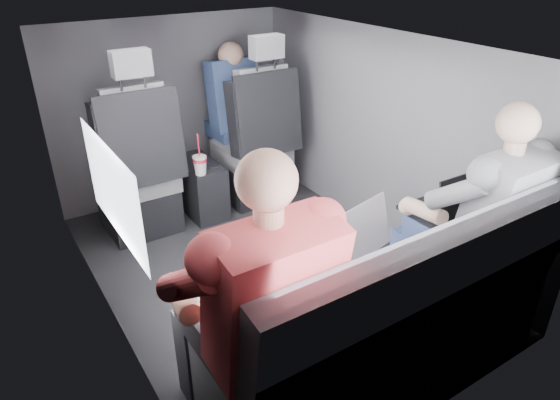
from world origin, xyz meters
TOP-DOWN VIEW (x-y plane):
  - floor at (0.00, 0.00)m, footprint 2.60×2.60m
  - ceiling at (0.00, 0.00)m, footprint 2.60×2.60m
  - panel_left at (-0.90, 0.00)m, footprint 0.02×2.60m
  - panel_right at (0.90, 0.00)m, footprint 0.02×2.60m
  - panel_front at (0.00, 1.30)m, footprint 1.80×0.02m
  - panel_back at (0.00, -1.30)m, footprint 1.80×0.02m
  - side_window at (-0.88, -0.30)m, footprint 0.02×0.75m
  - seatbelt at (0.45, 0.67)m, footprint 0.35×0.11m
  - front_seat_left at (-0.45, 0.84)m, footprint 0.52×0.58m
  - front_seat_right at (0.45, 0.84)m, footprint 0.52×0.58m
  - center_console at (0.00, 0.88)m, footprint 0.24×0.48m
  - rear_bench at (0.00, -1.06)m, footprint 1.60×0.57m
  - soda_cup at (-0.07, 0.68)m, footprint 0.09×0.09m
  - laptop_white at (-0.61, -0.81)m, footprint 0.34×0.32m
  - laptop_silver at (-0.01, -0.77)m, footprint 0.39×0.38m
  - laptop_black at (0.61, -0.80)m, footprint 0.35×0.32m
  - passenger_rear_left at (-0.61, -0.97)m, footprint 0.54×0.65m
  - passenger_rear_right at (0.61, -0.97)m, footprint 0.50×0.62m
  - passenger_front_right at (0.41, 1.10)m, footprint 0.38×0.38m

SIDE VIEW (x-z plane):
  - floor at x=0.00m, z-range 0.00..0.00m
  - center_console at x=0.00m, z-range 0.00..0.41m
  - rear_bench at x=0.00m, z-range -0.15..0.77m
  - front_seat_left at x=-0.45m, z-range -0.23..1.03m
  - front_seat_right at x=0.45m, z-range -0.23..1.03m
  - soda_cup at x=-0.07m, z-range 0.33..0.62m
  - passenger_rear_right at x=0.61m, z-range 0.02..1.24m
  - laptop_white at x=-0.61m, z-range 0.51..0.75m
  - laptop_silver at x=-0.01m, z-range 0.51..0.76m
  - laptop_black at x=0.61m, z-range 0.51..0.76m
  - passenger_rear_left at x=-0.61m, z-range 0.01..1.29m
  - panel_left at x=-0.90m, z-range 0.00..1.35m
  - panel_right at x=0.90m, z-range 0.00..1.35m
  - panel_front at x=0.00m, z-range 0.00..1.35m
  - panel_back at x=0.00m, z-range 0.00..1.35m
  - passenger_front_right at x=0.41m, z-range 0.38..1.11m
  - seatbelt at x=0.45m, z-range 0.50..1.10m
  - side_window at x=-0.88m, z-range 0.69..1.11m
  - ceiling at x=0.00m, z-range 1.35..1.35m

